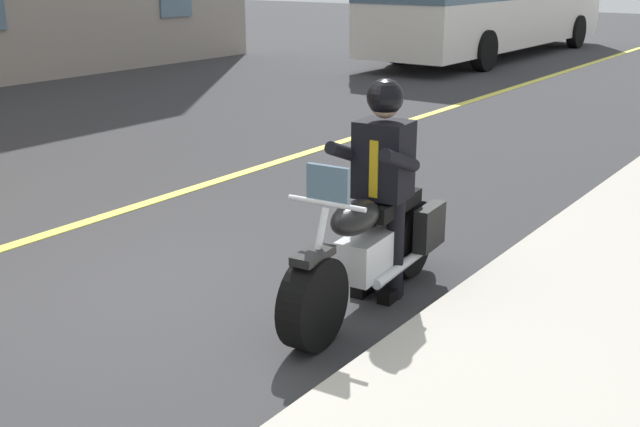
% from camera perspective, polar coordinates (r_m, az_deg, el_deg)
% --- Properties ---
extents(ground_plane, '(80.00, 80.00, 0.00)m').
position_cam_1_polar(ground_plane, '(6.40, -11.95, -6.07)').
color(ground_plane, '#333335').
extents(lane_center_stripe, '(60.00, 0.16, 0.01)m').
position_cam_1_polar(lane_center_stripe, '(7.91, -21.81, -2.25)').
color(lane_center_stripe, '#E5DB4C').
rests_on(lane_center_stripe, ground_plane).
extents(motorcycle_main, '(2.22, 0.72, 1.26)m').
position_cam_1_polar(motorcycle_main, '(6.01, 3.68, -2.63)').
color(motorcycle_main, black).
rests_on(motorcycle_main, ground_plane).
extents(rider_main, '(0.66, 0.59, 1.74)m').
position_cam_1_polar(rider_main, '(6.00, 4.60, 3.15)').
color(rider_main, black).
rests_on(rider_main, ground_plane).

